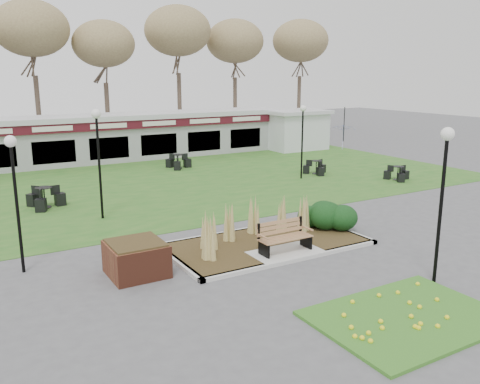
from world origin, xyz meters
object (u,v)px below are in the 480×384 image
park_bench (284,236)px  lamp_post_near_right (444,171)px  patio_umbrella (343,137)px  bistro_set_d (398,175)px  service_hut (295,129)px  lamp_post_near_left (14,174)px  food_pavilion (102,138)px  brick_planter (136,258)px  lamp_post_mid_right (98,140)px  bistro_set_b (178,164)px  bistro_set_a (45,201)px  bistro_set_c (316,169)px  lamp_post_far_right (303,126)px

park_bench → lamp_post_near_right: bearing=-59.1°
patio_umbrella → bistro_set_d: bearing=-108.2°
service_hut → lamp_post_near_left: bearing=-143.5°
food_pavilion → lamp_post_near_left: bearing=-112.4°
lamp_post_near_left → patio_umbrella: lamp_post_near_left is taller
brick_planter → lamp_post_mid_right: (0.72, 5.97, 2.54)m
brick_planter → bistro_set_b: (7.41, 14.12, -0.19)m
lamp_post_near_left → lamp_post_near_right: bearing=-33.9°
lamp_post_mid_right → bistro_set_a: (-1.61, 2.75, -2.71)m
park_bench → bistro_set_c: park_bench is taller
lamp_post_near_right → service_hut: bearing=62.4°
patio_umbrella → lamp_post_far_right: bearing=-148.5°
bistro_set_a → lamp_post_mid_right: bearing=-59.7°
brick_planter → bistro_set_c: (13.26, 8.74, -0.21)m
food_pavilion → bistro_set_c: size_ratio=18.20×
lamp_post_near_right → bistro_set_c: (6.62, 13.24, -2.73)m
park_bench → lamp_post_near_left: (-7.07, 2.52, 2.20)m
lamp_post_near_left → bistro_set_d: bearing=10.8°
lamp_post_far_right → bistro_set_c: 2.95m
service_hut → lamp_post_near_right: size_ratio=1.07×
lamp_post_mid_right → bistro_set_a: 4.19m
bistro_set_b → lamp_post_near_right: bearing=-92.4°
lamp_post_near_left → patio_umbrella: bearing=26.3°
food_pavilion → bistro_set_a: 11.59m
service_hut → lamp_post_mid_right: lamp_post_mid_right is taller
brick_planter → food_pavilion: food_pavilion is taller
park_bench → food_pavilion: (0.00, 19.71, 0.89)m
brick_planter → lamp_post_mid_right: 6.53m
bistro_set_b → lamp_post_far_right: bearing=-53.4°
patio_umbrella → service_hut: bearing=91.8°
food_pavilion → lamp_post_near_right: (2.24, -23.46, 1.52)m
lamp_post_far_right → bistro_set_c: bearing=21.3°
park_bench → patio_umbrella: (13.66, 12.75, 0.82)m
service_hut → food_pavilion: bearing=171.7°
patio_umbrella → park_bench: bearing=-137.0°
bistro_set_d → patio_umbrella: patio_umbrella is taller
brick_planter → lamp_post_near_right: lamp_post_near_right is taller
service_hut → lamp_post_near_right: (-11.26, -21.50, 1.55)m
bistro_set_b → lamp_post_near_left: bearing=-129.2°
bistro_set_a → brick_planter: bearing=-84.2°
park_bench → brick_planter: 4.47m
lamp_post_near_right → lamp_post_far_right: (5.18, 12.68, -0.22)m
lamp_post_near_left → bistro_set_a: 7.60m
lamp_post_near_left → lamp_post_mid_right: 5.41m
patio_umbrella → lamp_post_near_right: bearing=-124.7°
bistro_set_d → patio_umbrella: size_ratio=0.61×
brick_planter → bistro_set_d: 16.73m
food_pavilion → lamp_post_near_left: (-7.07, -17.20, 1.31)m
lamp_post_near_right → lamp_post_mid_right: 12.03m
lamp_post_near_right → lamp_post_mid_right: lamp_post_mid_right is taller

